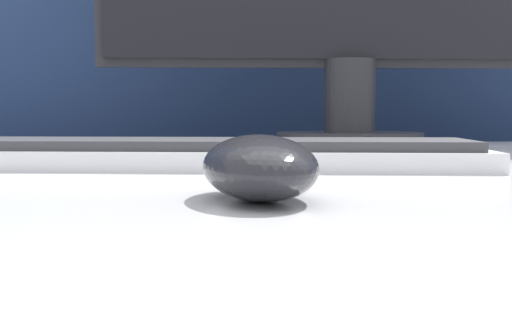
{
  "coord_description": "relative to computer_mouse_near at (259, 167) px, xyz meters",
  "views": [
    {
      "loc": [
        -0.06,
        -0.57,
        0.75
      ],
      "look_at": [
        -0.04,
        -0.17,
        0.72
      ],
      "focal_mm": 50.0,
      "sensor_mm": 36.0,
      "label": 1
    }
  ],
  "objects": [
    {
      "name": "partition_panel",
      "position": [
        0.04,
        0.91,
        -0.05
      ],
      "size": [
        5.0,
        0.03,
        1.33
      ],
      "color": "navy",
      "rests_on": "ground_plane"
    },
    {
      "name": "keyboard",
      "position": [
        -0.03,
        0.23,
        -0.01
      ],
      "size": [
        0.46,
        0.18,
        0.02
      ],
      "rotation": [
        0.0,
        0.0,
        -0.12
      ],
      "color": "silver",
      "rests_on": "desk"
    },
    {
      "name": "computer_mouse_near",
      "position": [
        0.0,
        0.0,
        0.0
      ],
      "size": [
        0.07,
        0.11,
        0.03
      ],
      "rotation": [
        0.0,
        0.0,
        0.12
      ],
      "color": "#232328",
      "rests_on": "desk"
    }
  ]
}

